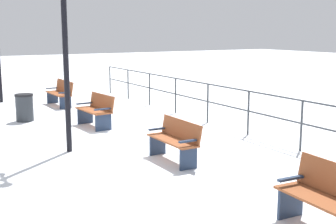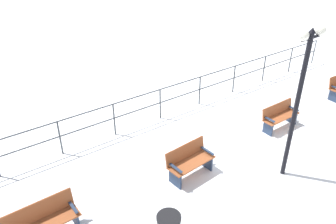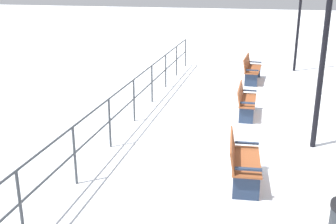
{
  "view_description": "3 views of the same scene",
  "coord_description": "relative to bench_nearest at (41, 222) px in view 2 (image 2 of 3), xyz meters",
  "views": [
    {
      "loc": [
        4.57,
        9.82,
        2.69
      ],
      "look_at": [
        -1.73,
        -1.03,
        0.42
      ],
      "focal_mm": 48.45,
      "sensor_mm": 36.0,
      "label": 1
    },
    {
      "loc": [
        5.81,
        -6.92,
        6.36
      ],
      "look_at": [
        -2.52,
        -0.92,
        0.48
      ],
      "focal_mm": 36.81,
      "sensor_mm": 36.0,
      "label": 2
    },
    {
      "loc": [
        0.29,
        -9.24,
        3.79
      ],
      "look_at": [
        -1.86,
        0.02,
        0.63
      ],
      "focal_mm": 44.56,
      "sensor_mm": 36.0,
      "label": 3
    }
  ],
  "objects": [
    {
      "name": "ground_plane",
      "position": [
        0.18,
        6.06,
        -0.48
      ],
      "size": [
        80.0,
        80.0,
        0.0
      ],
      "primitive_type": "plane",
      "color": "white",
      "rests_on": "ground"
    },
    {
      "name": "bench_nearest",
      "position": [
        0.0,
        0.0,
        0.0
      ],
      "size": [
        0.55,
        1.66,
        0.91
      ],
      "rotation": [
        0.0,
        0.0,
        0.02
      ],
      "color": "brown",
      "rests_on": "ground"
    },
    {
      "name": "bench_second",
      "position": [
        0.22,
        4.03,
        -0.01
      ],
      "size": [
        0.68,
        1.42,
        0.91
      ],
      "rotation": [
        0.0,
        0.0,
        0.07
      ],
      "color": "brown",
      "rests_on": "ground"
    },
    {
      "name": "bench_third",
      "position": [
        0.06,
        8.08,
        -0.02
      ],
      "size": [
        0.48,
        1.46,
        0.86
      ],
      "rotation": [
        0.0,
        0.0,
        -0.0
      ],
      "color": "brown",
      "rests_on": "ground"
    },
    {
      "name": "lamppost_middle",
      "position": [
        1.72,
        6.22,
        2.35
      ],
      "size": [
        0.26,
        0.9,
        4.18
      ],
      "color": "black",
      "rests_on": "ground"
    },
    {
      "name": "waterfront_railing",
      "position": [
        -2.82,
        6.06,
        0.3
      ],
      "size": [
        0.05,
        16.45,
        1.16
      ],
      "color": "#383D42",
      "rests_on": "ground"
    }
  ]
}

